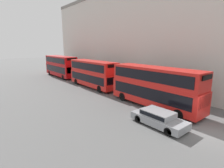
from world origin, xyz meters
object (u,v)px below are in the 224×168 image
bus_second_in_queue (93,73)px  pedestrian (77,73)px  car_dark_sedan (158,118)px  bus_third_in_queue (61,65)px  bus_leading (154,85)px

bus_second_in_queue → pedestrian: size_ratio=5.76×
bus_second_in_queue → car_dark_sedan: bus_second_in_queue is taller
bus_second_in_queue → bus_third_in_queue: bearing=90.0°
bus_second_in_queue → pedestrian: bearing=75.4°
bus_leading → pedestrian: size_ratio=5.97×
bus_leading → pedestrian: bearing=83.1°
bus_leading → bus_third_in_queue: (-0.00, 24.34, 0.04)m
bus_leading → bus_third_in_queue: 24.34m
pedestrian → car_dark_sedan: bearing=-103.5°
bus_third_in_queue → bus_leading: bearing=-90.0°
bus_leading → car_dark_sedan: bearing=-137.3°
car_dark_sedan → pedestrian: 26.03m
bus_leading → car_dark_sedan: 4.93m
pedestrian → bus_second_in_queue: bearing=-104.6°
bus_leading → car_dark_sedan: bus_leading is taller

